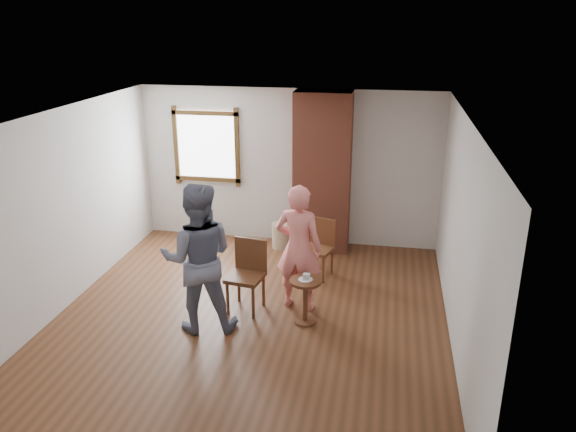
{
  "coord_description": "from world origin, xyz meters",
  "views": [
    {
      "loc": [
        1.63,
        -6.17,
        3.72
      ],
      "look_at": [
        0.35,
        0.8,
        1.15
      ],
      "focal_mm": 35.0,
      "sensor_mm": 36.0,
      "label": 1
    }
  ],
  "objects_px": {
    "stoneware_crock": "(281,235)",
    "man": "(198,258)",
    "dining_chair_right": "(320,245)",
    "side_table": "(305,294)",
    "person_pink": "(299,248)",
    "dining_chair_left": "(248,271)"
  },
  "relations": [
    {
      "from": "dining_chair_left",
      "to": "stoneware_crock",
      "type": "bearing_deg",
      "value": 97.66
    },
    {
      "from": "dining_chair_left",
      "to": "side_table",
      "type": "distance_m",
      "value": 0.86
    },
    {
      "from": "person_pink",
      "to": "man",
      "type": "bearing_deg",
      "value": 42.09
    },
    {
      "from": "dining_chair_left",
      "to": "side_table",
      "type": "bearing_deg",
      "value": -8.45
    },
    {
      "from": "stoneware_crock",
      "to": "person_pink",
      "type": "xyz_separation_m",
      "value": [
        0.61,
        -1.96,
        0.64
      ]
    },
    {
      "from": "dining_chair_right",
      "to": "man",
      "type": "height_order",
      "value": "man"
    },
    {
      "from": "side_table",
      "to": "man",
      "type": "distance_m",
      "value": 1.41
    },
    {
      "from": "stoneware_crock",
      "to": "man",
      "type": "bearing_deg",
      "value": -100.38
    },
    {
      "from": "stoneware_crock",
      "to": "dining_chair_left",
      "type": "relative_size",
      "value": 0.44
    },
    {
      "from": "dining_chair_left",
      "to": "man",
      "type": "relative_size",
      "value": 0.5
    },
    {
      "from": "person_pink",
      "to": "dining_chair_right",
      "type": "bearing_deg",
      "value": -90.21
    },
    {
      "from": "dining_chair_left",
      "to": "man",
      "type": "bearing_deg",
      "value": -118.17
    },
    {
      "from": "stoneware_crock",
      "to": "person_pink",
      "type": "height_order",
      "value": "person_pink"
    },
    {
      "from": "stoneware_crock",
      "to": "person_pink",
      "type": "distance_m",
      "value": 2.15
    },
    {
      "from": "dining_chair_left",
      "to": "dining_chair_right",
      "type": "xyz_separation_m",
      "value": [
        0.81,
        1.16,
        -0.04
      ]
    },
    {
      "from": "dining_chair_right",
      "to": "man",
      "type": "distance_m",
      "value": 2.21
    },
    {
      "from": "side_table",
      "to": "man",
      "type": "xyz_separation_m",
      "value": [
        -1.26,
        -0.35,
        0.54
      ]
    },
    {
      "from": "side_table",
      "to": "dining_chair_left",
      "type": "bearing_deg",
      "value": 162.7
    },
    {
      "from": "dining_chair_left",
      "to": "dining_chair_right",
      "type": "relative_size",
      "value": 1.09
    },
    {
      "from": "man",
      "to": "stoneware_crock",
      "type": "bearing_deg",
      "value": -114.31
    },
    {
      "from": "dining_chair_left",
      "to": "person_pink",
      "type": "relative_size",
      "value": 0.56
    },
    {
      "from": "stoneware_crock",
      "to": "man",
      "type": "xyz_separation_m",
      "value": [
        -0.49,
        -2.7,
        0.73
      ]
    }
  ]
}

